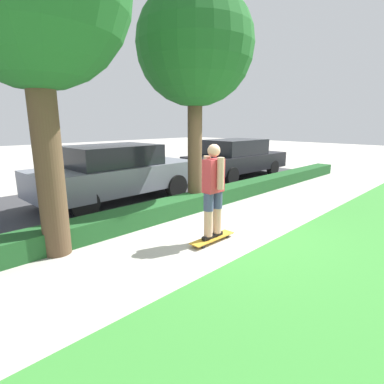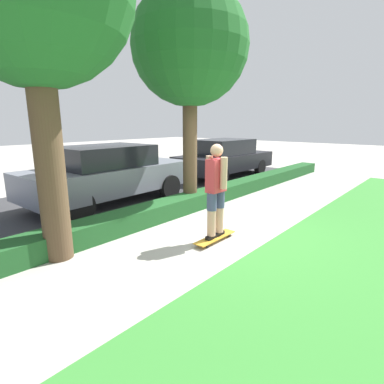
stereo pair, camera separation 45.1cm
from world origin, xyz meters
The scene contains 8 objects.
ground_plane centered at (0.00, 0.00, 0.00)m, with size 60.00×60.00×0.00m, color #ADA89E.
street_asphalt centered at (0.00, 4.20, 0.00)m, with size 18.60×5.00×0.01m.
hedge_row centered at (0.00, 1.60, 0.20)m, with size 18.60×0.60×0.40m.
skateboard centered at (-0.41, -0.20, 0.07)m, with size 1.03×0.24×0.08m.
skater_person centered at (-0.41, -0.20, 1.03)m, with size 0.51×0.46×1.77m.
tree_mid centered at (1.10, 1.77, 4.00)m, with size 2.86×2.86×5.48m.
parked_car_middle centered at (-0.06, 3.79, 0.85)m, with size 4.76×2.12×1.62m.
parked_car_rear centered at (5.58, 3.77, 0.80)m, with size 4.72×1.98×1.56m.
Camera 1 is at (-4.48, -3.75, 2.23)m, focal length 28.00 mm.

